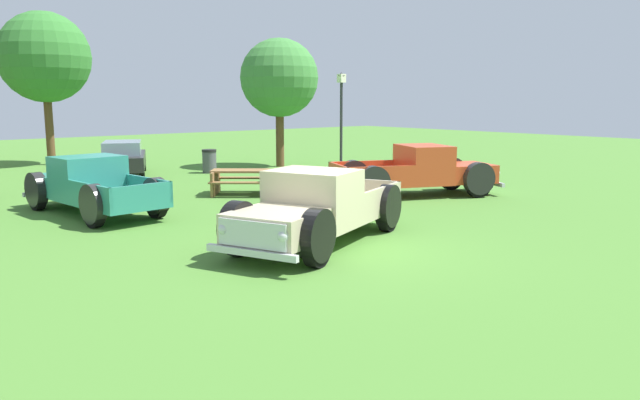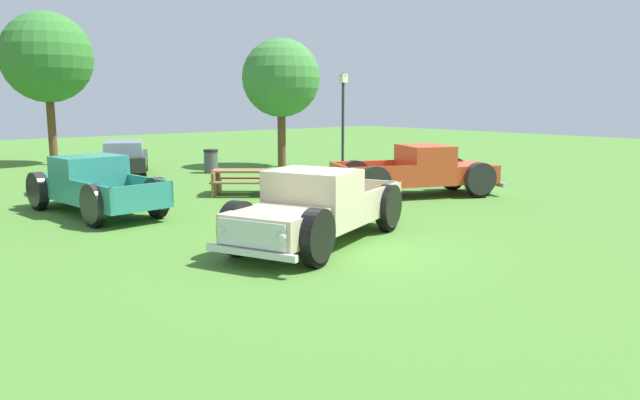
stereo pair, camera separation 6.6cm
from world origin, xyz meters
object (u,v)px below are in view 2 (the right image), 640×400
object	(u,v)px
pickup_truck_behind_left	(89,185)
trash_can	(211,161)
sedan_distant_b	(125,157)
oak_tree_east	(281,78)
lamp_post_near	(343,118)
picnic_table	(242,179)
oak_tree_west	(47,58)
pickup_truck_foreground	(311,210)
pickup_truck_behind_right	(426,172)

from	to	relation	value
pickup_truck_behind_left	trash_can	xyz separation A→B (m)	(6.88, 5.64, -0.24)
sedan_distant_b	oak_tree_east	size ratio (longest dim) A/B	0.78
lamp_post_near	picnic_table	size ratio (longest dim) A/B	1.75
pickup_truck_behind_left	trash_can	world-z (taller)	pickup_truck_behind_left
oak_tree_west	picnic_table	bearing A→B (deg)	-82.06
pickup_truck_foreground	picnic_table	bearing A→B (deg)	68.69
lamp_post_near	trash_can	xyz separation A→B (m)	(-5.21, 2.19, -1.66)
pickup_truck_foreground	oak_tree_east	distance (m)	15.30
oak_tree_east	oak_tree_west	distance (m)	10.55
pickup_truck_behind_left	sedan_distant_b	world-z (taller)	pickup_truck_behind_left
pickup_truck_behind_right	oak_tree_west	size ratio (longest dim) A/B	0.80
pickup_truck_behind_left	oak_tree_east	world-z (taller)	oak_tree_east
lamp_post_near	trash_can	size ratio (longest dim) A/B	4.29
picnic_table	oak_tree_east	distance (m)	8.76
pickup_truck_behind_right	oak_tree_east	xyz separation A→B (m)	(1.46, 9.56, 3.11)
pickup_truck_behind_right	lamp_post_near	world-z (taller)	lamp_post_near
sedan_distant_b	oak_tree_west	world-z (taller)	oak_tree_west
pickup_truck_behind_left	picnic_table	xyz separation A→B (m)	(4.76, 0.02, -0.22)
pickup_truck_behind_right	trash_can	xyz separation A→B (m)	(-2.17, 9.47, -0.27)
trash_can	oak_tree_east	xyz separation A→B (m)	(3.62, 0.09, 3.37)
trash_can	oak_tree_east	distance (m)	4.95
pickup_truck_foreground	lamp_post_near	world-z (taller)	lamp_post_near
trash_can	oak_tree_east	bearing A→B (deg)	1.43
sedan_distant_b	oak_tree_east	xyz separation A→B (m)	(6.61, -1.39, 3.15)
pickup_truck_foreground	pickup_truck_behind_left	xyz separation A→B (m)	(-2.14, 6.70, -0.03)
pickup_truck_foreground	pickup_truck_behind_right	size ratio (longest dim) A/B	1.00
oak_tree_east	trash_can	bearing A→B (deg)	-178.57
pickup_truck_behind_right	oak_tree_east	distance (m)	10.15
pickup_truck_foreground	trash_can	distance (m)	13.22
lamp_post_near	oak_tree_east	bearing A→B (deg)	124.81
lamp_post_near	trash_can	bearing A→B (deg)	157.21
oak_tree_east	oak_tree_west	xyz separation A→B (m)	(-7.55, 7.30, 0.92)
picnic_table	lamp_post_near	bearing A→B (deg)	25.09
lamp_post_near	oak_tree_west	distance (m)	13.50
pickup_truck_behind_left	oak_tree_west	size ratio (longest dim) A/B	0.75
pickup_truck_behind_left	pickup_truck_behind_right	xyz separation A→B (m)	(9.04, -3.83, 0.03)
pickup_truck_behind_right	oak_tree_east	bearing A→B (deg)	81.33
pickup_truck_behind_right	picnic_table	bearing A→B (deg)	138.04
pickup_truck_behind_left	sedan_distant_b	xyz separation A→B (m)	(3.89, 7.12, -0.01)
pickup_truck_behind_left	oak_tree_east	bearing A→B (deg)	28.61
pickup_truck_foreground	sedan_distant_b	world-z (taller)	pickup_truck_foreground
lamp_post_near	oak_tree_west	world-z (taller)	oak_tree_west
picnic_table	oak_tree_east	size ratio (longest dim) A/B	0.42
oak_tree_west	sedan_distant_b	bearing A→B (deg)	-80.97
picnic_table	oak_tree_west	xyz separation A→B (m)	(-1.81, 13.01, 4.28)
pickup_truck_behind_right	oak_tree_west	distance (m)	18.37
picnic_table	oak_tree_west	distance (m)	13.82
pickup_truck_foreground	picnic_table	world-z (taller)	pickup_truck_foreground
picnic_table	oak_tree_east	world-z (taller)	oak_tree_east
pickup_truck_foreground	trash_can	world-z (taller)	pickup_truck_foreground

